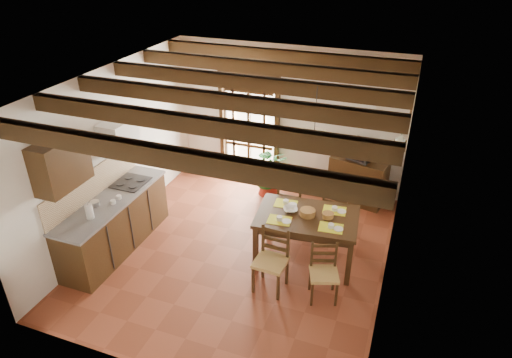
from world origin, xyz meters
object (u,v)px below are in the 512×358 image
at_px(chair_far_right, 335,220).
at_px(pendant_lamp, 314,137).
at_px(chair_near_right, 323,282).
at_px(sideboard, 358,180).
at_px(kitchen_counter, 115,223).
at_px(dining_table, 307,221).
at_px(chair_far_left, 291,214).
at_px(chair_near_left, 271,271).
at_px(potted_plant, 268,168).
at_px(crt_tv, 361,150).

distance_m(chair_far_right, pendant_lamp, 1.94).
bearing_deg(chair_near_right, sideboard, 70.70).
relative_size(chair_near_right, pendant_lamp, 1.00).
bearing_deg(kitchen_counter, dining_table, 14.18).
distance_m(chair_far_left, sideboard, 1.63).
bearing_deg(chair_near_left, chair_near_right, 8.50).
bearing_deg(potted_plant, pendant_lamp, -53.48).
relative_size(dining_table, chair_far_left, 1.71).
relative_size(sideboard, pendant_lamp, 1.23).
relative_size(kitchen_counter, dining_table, 1.40).
distance_m(chair_near_right, chair_far_right, 1.56).
distance_m(chair_near_left, potted_plant, 2.72).
bearing_deg(sideboard, chair_far_left, -111.67).
height_order(potted_plant, pendant_lamp, pendant_lamp).
bearing_deg(dining_table, crt_tv, 71.86).
height_order(kitchen_counter, chair_far_right, kitchen_counter).
relative_size(chair_far_right, pendant_lamp, 1.11).
distance_m(dining_table, sideboard, 2.14).
bearing_deg(dining_table, chair_far_right, 64.11).
distance_m(sideboard, crt_tv, 0.63).
bearing_deg(chair_near_right, crt_tv, 70.70).
relative_size(chair_near_right, sideboard, 0.82).
xyz_separation_m(chair_far_left, crt_tv, (0.92, 1.33, 0.78)).
height_order(chair_far_left, pendant_lamp, pendant_lamp).
height_order(kitchen_counter, potted_plant, potted_plant).
bearing_deg(potted_plant, kitchen_counter, -125.23).
distance_m(dining_table, chair_near_left, 0.96).
bearing_deg(potted_plant, chair_near_right, -56.12).
relative_size(sideboard, crt_tv, 2.00).
distance_m(crt_tv, pendant_lamp, 2.26).
distance_m(chair_near_left, sideboard, 2.99).
relative_size(crt_tv, potted_plant, 0.24).
height_order(chair_near_right, chair_far_left, chair_far_left).
bearing_deg(kitchen_counter, crt_tv, 39.37).
height_order(crt_tv, pendant_lamp, pendant_lamp).
distance_m(kitchen_counter, sideboard, 4.45).
bearing_deg(kitchen_counter, chair_near_left, -1.30).
bearing_deg(sideboard, pendant_lamp, -90.33).
bearing_deg(chair_near_right, kitchen_counter, 161.09).
bearing_deg(crt_tv, potted_plant, -148.23).
bearing_deg(potted_plant, chair_far_left, -52.84).
distance_m(dining_table, crt_tv, 2.15).
bearing_deg(potted_plant, dining_table, -55.09).
height_order(chair_near_right, crt_tv, crt_tv).
bearing_deg(kitchen_counter, chair_far_right, 25.53).
bearing_deg(chair_far_left, sideboard, -124.09).
distance_m(chair_far_right, potted_plant, 1.80).
bearing_deg(sideboard, dining_table, -89.72).
height_order(dining_table, chair_near_right, chair_near_right).
xyz_separation_m(kitchen_counter, crt_tv, (3.44, 2.82, 0.60)).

